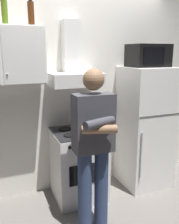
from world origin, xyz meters
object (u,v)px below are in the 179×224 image
(cooking_pot, at_px, (92,128))
(bottle_rum_dark, at_px, (31,14))
(range_hood, at_px, (74,68))
(refrigerator, at_px, (145,127))
(bottle_olive_oil, at_px, (5,12))
(microwave, at_px, (148,56))
(upper_cabinet, at_px, (0,55))
(stove_oven, at_px, (78,164))
(person_standing, at_px, (94,146))

(cooking_pot, xyz_separation_m, bottle_rum_dark, (-0.59, 0.25, 1.25))
(range_hood, xyz_separation_m, cooking_pot, (0.13, -0.25, -0.68))
(range_hood, distance_m, bottle_rum_dark, 0.74)
(cooking_pot, bearing_deg, refrigerator, 8.32)
(range_hood, xyz_separation_m, refrigerator, (0.95, -0.13, -0.80))
(bottle_olive_oil, bearing_deg, refrigerator, -4.71)
(refrigerator, distance_m, bottle_olive_oil, 2.18)
(microwave, xyz_separation_m, bottle_olive_oil, (-1.68, 0.12, 0.44))
(refrigerator, relative_size, bottle_olive_oil, 5.81)
(upper_cabinet, distance_m, microwave, 1.75)
(stove_oven, relative_size, bottle_olive_oil, 3.17)
(refrigerator, height_order, cooking_pot, refrigerator)
(cooking_pot, distance_m, bottle_rum_dark, 1.41)
(cooking_pot, bearing_deg, stove_oven, 137.51)
(upper_cabinet, relative_size, cooking_pot, 3.00)
(range_hood, relative_size, bottle_rum_dark, 2.85)
(range_hood, relative_size, microwave, 1.56)
(upper_cabinet, distance_m, range_hood, 0.81)
(microwave, xyz_separation_m, bottle_rum_dark, (-1.41, 0.11, 0.43))
(stove_oven, xyz_separation_m, cooking_pot, (0.13, -0.12, 0.49))
(stove_oven, relative_size, person_standing, 0.53)
(refrigerator, height_order, microwave, microwave)
(range_hood, bearing_deg, refrigerator, -7.55)
(refrigerator, relative_size, cooking_pot, 5.34)
(stove_oven, bearing_deg, upper_cabinet, 171.10)
(range_hood, xyz_separation_m, microwave, (0.95, -0.11, 0.14))
(microwave, distance_m, person_standing, 1.45)
(stove_oven, height_order, bottle_olive_oil, bottle_olive_oil)
(refrigerator, height_order, person_standing, person_standing)
(range_hood, relative_size, person_standing, 0.46)
(refrigerator, distance_m, microwave, 0.94)
(person_standing, bearing_deg, microwave, 32.00)
(person_standing, bearing_deg, range_hood, 86.09)
(upper_cabinet, height_order, refrigerator, upper_cabinet)
(microwave, bearing_deg, person_standing, -148.00)
(microwave, xyz_separation_m, cooking_pot, (-0.82, -0.14, -0.82))
(person_standing, bearing_deg, upper_cabinet, 135.74)
(person_standing, xyz_separation_m, bottle_olive_oil, (-0.68, 0.74, 1.28))
(refrigerator, xyz_separation_m, bottle_olive_oil, (-1.68, 0.14, 1.38))
(range_hood, bearing_deg, bottle_olive_oil, 179.03)
(person_standing, xyz_separation_m, bottle_rum_dark, (-0.41, 0.74, 1.27))
(bottle_olive_oil, height_order, bottle_rum_dark, bottle_olive_oil)
(bottle_olive_oil, bearing_deg, person_standing, -47.77)
(cooking_pot, bearing_deg, range_hood, 117.88)
(stove_oven, distance_m, microwave, 1.62)
(range_hood, bearing_deg, upper_cabinet, -179.91)
(microwave, bearing_deg, upper_cabinet, 176.52)
(range_hood, height_order, person_standing, range_hood)
(refrigerator, bearing_deg, bottle_rum_dark, 174.69)
(stove_oven, height_order, refrigerator, refrigerator)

